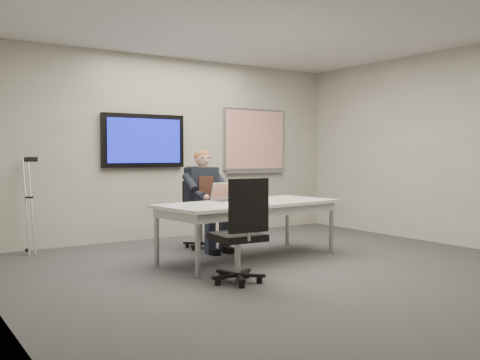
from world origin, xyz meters
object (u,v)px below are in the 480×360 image
seated_person (208,210)px  laptop (226,196)px  office_chair_far (200,227)px  conference_table (249,208)px  office_chair_near (240,251)px

seated_person → laptop: 0.62m
office_chair_far → seated_person: seated_person is taller
conference_table → office_chair_near: (-0.78, -0.97, -0.30)m
laptop → office_chair_far: bearing=80.3°
conference_table → office_chair_far: (-0.11, 1.06, -0.34)m
office_chair_near → seated_person: seated_person is taller
conference_table → seated_person: seated_person is taller
conference_table → laptop: laptop is taller
office_chair_far → seated_person: size_ratio=0.68×
laptop → conference_table: bearing=-57.2°
laptop → seated_person: bearing=78.4°
office_chair_far → laptop: bearing=-89.9°
office_chair_near → seated_person: 1.93m
conference_table → laptop: 0.34m
seated_person → laptop: seated_person is taller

